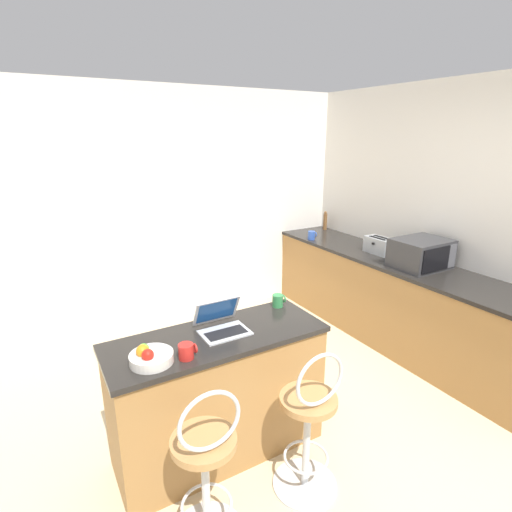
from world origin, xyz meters
The scene contains 14 objects.
ground_plane centered at (0.00, 0.00, 0.00)m, with size 20.00×20.00×0.00m, color beige.
wall_back centered at (0.00, 2.72, 1.30)m, with size 12.00×0.06×2.60m.
breakfast_bar centered at (-0.59, 0.56, 0.44)m, with size 1.41×0.53×0.89m.
counter_right centered at (1.65, 1.09, 0.44)m, with size 0.67×3.22×0.89m.
bar_stool_near centered at (-0.91, 0.01, 0.45)m, with size 0.40×0.40×0.98m.
bar_stool_far centered at (-0.26, 0.01, 0.45)m, with size 0.40×0.40×0.98m.
laptop centered at (-0.53, 0.61, 0.94)m, with size 0.31×0.28×0.20m.
microwave centered at (1.65, 0.82, 1.02)m, with size 0.51×0.40×0.27m.
toaster centered at (1.67, 1.35, 0.97)m, with size 0.18×0.31×0.17m.
fruit_bowl centered at (-1.04, 0.46, 0.92)m, with size 0.24×0.24×0.11m.
mug_blue centered at (1.40, 2.17, 0.94)m, with size 0.10×0.08×0.10m.
mug_green centered at (-0.01, 0.74, 0.93)m, with size 0.10×0.08×0.09m.
mug_red centered at (-0.85, 0.41, 0.93)m, with size 0.11×0.09×0.09m.
pepper_mill centered at (1.87, 2.50, 1.00)m, with size 0.05×0.05×0.25m.
Camera 1 is at (-1.51, -1.52, 2.11)m, focal length 28.00 mm.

